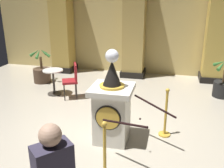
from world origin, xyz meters
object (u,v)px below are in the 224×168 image
potted_palm_right (223,85)px  potted_palm_left (42,73)px  pedestal_clock (112,107)px  stanchion_near (105,160)px  stanchion_far (165,119)px  cafe_chair_red (72,78)px  cafe_table (53,79)px

potted_palm_right → potted_palm_left: bearing=180.0°
pedestal_clock → potted_palm_left: size_ratio=1.61×
potted_palm_left → potted_palm_right: 5.48m
stanchion_near → potted_palm_left: size_ratio=0.90×
pedestal_clock → potted_palm_left: (-3.01, 2.89, -0.39)m
stanchion_near → potted_palm_right: (2.31, 4.03, -0.02)m
pedestal_clock → potted_palm_right: 3.82m
stanchion_far → potted_palm_left: size_ratio=0.90×
cafe_chair_red → stanchion_far: bearing=-29.8°
cafe_chair_red → potted_palm_right: bearing=14.5°
pedestal_clock → stanchion_far: pedestal_clock is taller
potted_palm_left → cafe_table: potted_palm_left is taller
pedestal_clock → stanchion_far: (0.99, 0.41, -0.34)m
stanchion_far → cafe_chair_red: size_ratio=1.05×
potted_palm_left → potted_palm_right: bearing=-0.0°
pedestal_clock → stanchion_far: bearing=22.5°
stanchion_far → cafe_table: (-3.15, 1.57, 0.11)m
cafe_chair_red → pedestal_clock: bearing=-50.4°
cafe_table → cafe_chair_red: bearing=-10.8°
cafe_table → cafe_chair_red: 0.64m
stanchion_near → cafe_chair_red: size_ratio=1.04×
stanchion_near → potted_palm_left: 5.13m
stanchion_near → cafe_chair_red: bearing=119.5°
stanchion_near → cafe_chair_red: 3.45m
potted_palm_left → cafe_chair_red: 1.82m
pedestal_clock → cafe_table: pedestal_clock is taller
potted_palm_right → stanchion_far: bearing=-120.8°
pedestal_clock → stanchion_near: size_ratio=1.80×
pedestal_clock → stanchion_near: (0.16, -1.14, -0.35)m
stanchion_near → potted_palm_right: potted_palm_right is taller
potted_palm_left → potted_palm_right: potted_palm_left is taller
cafe_table → cafe_chair_red: (0.62, -0.12, 0.11)m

